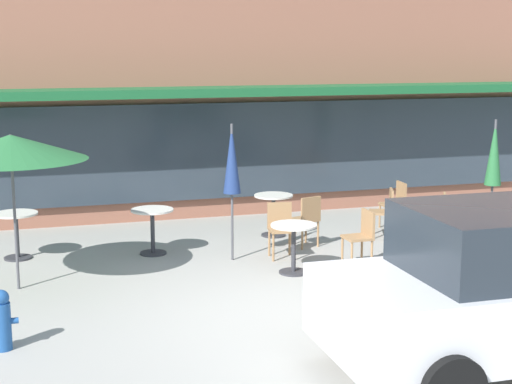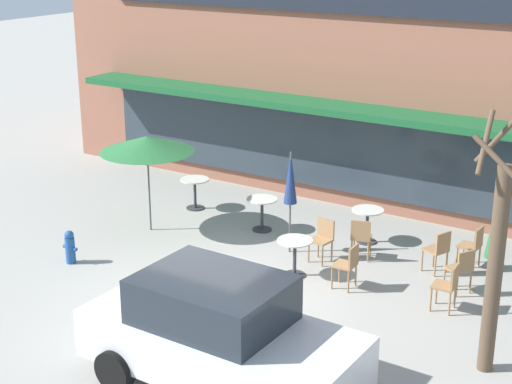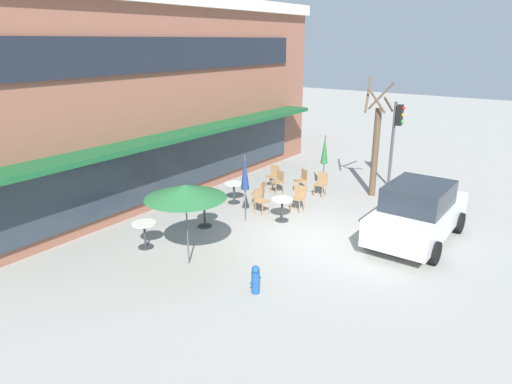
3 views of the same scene
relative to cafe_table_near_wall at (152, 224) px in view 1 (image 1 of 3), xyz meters
name	(u,v)px [view 1 (image 1 of 3)]	position (x,y,z in m)	size (l,w,h in m)	color
ground_plane	(293,314)	(1.22, -3.49, -0.52)	(80.00, 80.00, 0.00)	#9E9B93
building_facade	(154,37)	(1.22, 6.48, 3.10)	(18.42, 9.10, 7.23)	#935B47
cafe_table_near_wall	(152,224)	(0.00, 0.00, 0.00)	(0.70, 0.70, 0.76)	#333338
cafe_table_streetside	(273,208)	(2.31, 0.62, 0.00)	(0.70, 0.70, 0.76)	#333338
cafe_table_by_tree	(294,240)	(1.85, -1.74, 0.00)	(0.70, 0.70, 0.76)	#333338
cafe_table_mid_patio	(16,228)	(-2.15, 0.35, 0.00)	(0.70, 0.70, 0.76)	#333338
patio_umbrella_green_folded	(232,160)	(1.16, -0.75, 1.11)	(0.28, 0.28, 2.20)	#4C4C51
patio_umbrella_cream_folded	(494,154)	(5.54, -1.32, 1.11)	(0.28, 0.28, 2.20)	#4C4C51
patio_umbrella_corner_open	(11,147)	(-2.15, -1.34, 1.51)	(2.10, 2.10, 2.20)	#4C4C51
cafe_chair_0	(307,217)	(2.60, -0.32, 0.01)	(0.50, 0.50, 0.89)	#9E754C
cafe_chair_1	(362,234)	(2.98, -1.70, 0.01)	(0.41, 0.41, 0.89)	#9E754C
cafe_chair_2	(396,202)	(4.69, 0.48, 0.01)	(0.42, 0.42, 0.89)	#9E754C
cafe_chair_3	(385,209)	(4.18, -0.11, 0.01)	(0.52, 0.52, 0.89)	#9E754C
cafe_chair_4	(281,226)	(1.96, -0.79, 0.01)	(0.45, 0.45, 0.89)	#9E754C
cafe_chair_5	(438,214)	(4.86, -0.76, 0.01)	(0.54, 0.54, 0.89)	#9E754C
cafe_chair_6	(465,224)	(4.89, -1.57, 0.01)	(0.42, 0.42, 0.89)	#9E754C
fire_hydrant	(2,320)	(-2.34, -3.66, -0.16)	(0.36, 0.20, 0.71)	#1E4C8C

